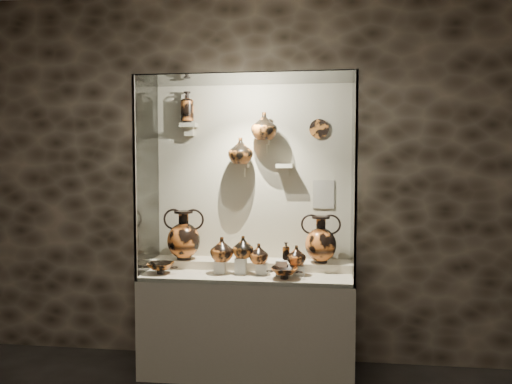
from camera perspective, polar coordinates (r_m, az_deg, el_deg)
wall_back at (r=4.35m, az=-0.34°, el=1.70°), size 5.00×0.02×3.20m
plinth at (r=4.24m, az=-0.93°, el=-14.86°), size 1.70×0.60×0.80m
front_tier at (r=4.13m, az=-0.94°, el=-9.39°), size 1.68×0.58×0.03m
rear_tier at (r=4.29m, az=-0.60°, el=-8.42°), size 1.70×0.25×0.10m
back_panel at (r=4.34m, az=-0.35°, el=1.70°), size 1.70×0.03×1.60m
glass_front at (r=3.74m, az=-1.61°, el=1.41°), size 1.70×0.01×1.60m
glass_left at (r=4.23m, az=-12.36°, el=1.57°), size 0.01×0.60×1.60m
glass_right at (r=4.00m, az=11.15°, el=1.48°), size 0.01×0.60×1.60m
glass_top at (r=4.08m, az=-0.96°, el=12.81°), size 1.70×0.60×0.01m
frame_post_left at (r=3.96m, az=-13.69°, el=1.43°), size 0.02×0.02×1.60m
frame_post_right at (r=3.71m, az=11.35°, el=1.32°), size 0.02×0.02×1.60m
pedestal_a at (r=4.11m, az=-4.12°, el=-8.55°), size 0.09×0.09×0.10m
pedestal_b at (r=4.07m, az=-1.75°, el=-8.42°), size 0.09×0.09×0.13m
pedestal_c at (r=4.05m, az=0.65°, el=-8.77°), size 0.09×0.09×0.09m
pedestal_d at (r=4.04m, az=2.94°, el=-8.61°), size 0.09×0.09×0.12m
pedestal_e at (r=4.03m, az=4.94°, el=-8.92°), size 0.09×0.09×0.08m
bracket_ul at (r=4.38m, az=-7.69°, el=7.57°), size 0.14×0.12×0.04m
bracket_ca at (r=4.28m, az=-1.82°, el=3.01°), size 0.14×0.12×0.04m
bracket_cb at (r=4.25m, az=0.85°, el=5.71°), size 0.10×0.12×0.04m
bracket_cc at (r=4.23m, az=3.27°, el=3.00°), size 0.14×0.12×0.04m
amphora_left at (r=4.31m, az=-8.26°, el=-4.88°), size 0.44×0.44×0.42m
amphora_right at (r=4.17m, az=7.41°, el=-5.38°), size 0.32×0.32×0.39m
jug_a at (r=4.06m, az=-3.93°, el=-6.54°), size 0.23×0.23×0.20m
jug_b at (r=4.04m, az=-1.48°, el=-6.30°), size 0.21×0.21×0.18m
jug_c at (r=4.02m, az=0.32°, el=-7.05°), size 0.19×0.19×0.16m
jug_e at (r=4.01m, az=4.64°, el=-7.23°), size 0.20×0.20×0.16m
lekythos_small at (r=4.02m, az=3.45°, el=-6.62°), size 0.08×0.08×0.16m
kylix_left at (r=4.15m, az=-10.83°, el=-8.41°), size 0.31×0.28×0.11m
kylix_right at (r=3.91m, az=3.27°, el=-9.08°), size 0.33×0.30×0.11m
lekythos_tall at (r=4.39m, az=-7.86°, el=9.78°), size 0.16×0.16×0.30m
ovoid_vase_a at (r=4.22m, az=-1.78°, el=4.74°), size 0.28×0.28×0.22m
ovoid_vase_b at (r=4.20m, az=0.94°, el=7.54°), size 0.24×0.24×0.23m
wall_plate at (r=4.28m, az=7.22°, el=7.17°), size 0.17×0.02×0.17m
info_placard at (r=4.29m, az=7.72°, el=-0.26°), size 0.18×0.01×0.24m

